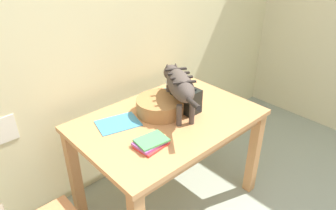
{
  "coord_description": "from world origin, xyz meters",
  "views": [
    {
      "loc": [
        -1.11,
        -0.09,
        1.86
      ],
      "look_at": [
        0.12,
        1.24,
        0.85
      ],
      "focal_mm": 33.52,
      "sensor_mm": 36.0,
      "label": 1
    }
  ],
  "objects_px": {
    "cat": "(179,84)",
    "wicker_basket": "(160,106)",
    "book_stack": "(151,143)",
    "toaster": "(186,99)",
    "saucer_bowl": "(171,95)",
    "dining_table": "(168,129)",
    "coffee_mug": "(172,87)",
    "magazine": "(118,123)"
  },
  "relations": [
    {
      "from": "coffee_mug",
      "to": "magazine",
      "type": "bearing_deg",
      "value": -175.76
    },
    {
      "from": "coffee_mug",
      "to": "cat",
      "type": "bearing_deg",
      "value": -120.43
    },
    {
      "from": "cat",
      "to": "magazine",
      "type": "relative_size",
      "value": 2.34
    },
    {
      "from": "cat",
      "to": "saucer_bowl",
      "type": "height_order",
      "value": "cat"
    },
    {
      "from": "magazine",
      "to": "wicker_basket",
      "type": "relative_size",
      "value": 0.82
    },
    {
      "from": "coffee_mug",
      "to": "wicker_basket",
      "type": "bearing_deg",
      "value": -151.93
    },
    {
      "from": "cat",
      "to": "magazine",
      "type": "height_order",
      "value": "cat"
    },
    {
      "from": "dining_table",
      "to": "saucer_bowl",
      "type": "bearing_deg",
      "value": 42.79
    },
    {
      "from": "cat",
      "to": "saucer_bowl",
      "type": "xyz_separation_m",
      "value": [
        0.11,
        0.19,
        -0.19
      ]
    },
    {
      "from": "toaster",
      "to": "book_stack",
      "type": "bearing_deg",
      "value": -160.45
    },
    {
      "from": "wicker_basket",
      "to": "dining_table",
      "type": "bearing_deg",
      "value": -94.93
    },
    {
      "from": "saucer_bowl",
      "to": "wicker_basket",
      "type": "bearing_deg",
      "value": -151.49
    },
    {
      "from": "cat",
      "to": "toaster",
      "type": "bearing_deg",
      "value": 11.65
    },
    {
      "from": "dining_table",
      "to": "coffee_mug",
      "type": "xyz_separation_m",
      "value": [
        0.23,
        0.21,
        0.18
      ]
    },
    {
      "from": "wicker_basket",
      "to": "coffee_mug",
      "type": "bearing_deg",
      "value": 28.07
    },
    {
      "from": "coffee_mug",
      "to": "book_stack",
      "type": "xyz_separation_m",
      "value": [
        -0.51,
        -0.37,
        -0.06
      ]
    },
    {
      "from": "book_stack",
      "to": "cat",
      "type": "bearing_deg",
      "value": 23.96
    },
    {
      "from": "wicker_basket",
      "to": "magazine",
      "type": "bearing_deg",
      "value": 165.28
    },
    {
      "from": "toaster",
      "to": "magazine",
      "type": "bearing_deg",
      "value": 159.52
    },
    {
      "from": "dining_table",
      "to": "coffee_mug",
      "type": "bearing_deg",
      "value": 42.27
    },
    {
      "from": "cat",
      "to": "coffee_mug",
      "type": "xyz_separation_m",
      "value": [
        0.11,
        0.19,
        -0.13
      ]
    },
    {
      "from": "dining_table",
      "to": "saucer_bowl",
      "type": "relative_size",
      "value": 6.21
    },
    {
      "from": "dining_table",
      "to": "cat",
      "type": "bearing_deg",
      "value": 6.99
    },
    {
      "from": "cat",
      "to": "toaster",
      "type": "distance_m",
      "value": 0.14
    },
    {
      "from": "book_stack",
      "to": "toaster",
      "type": "bearing_deg",
      "value": 19.55
    },
    {
      "from": "toaster",
      "to": "coffee_mug",
      "type": "bearing_deg",
      "value": 73.94
    },
    {
      "from": "dining_table",
      "to": "toaster",
      "type": "distance_m",
      "value": 0.25
    },
    {
      "from": "saucer_bowl",
      "to": "coffee_mug",
      "type": "relative_size",
      "value": 1.59
    },
    {
      "from": "dining_table",
      "to": "coffee_mug",
      "type": "distance_m",
      "value": 0.35
    },
    {
      "from": "saucer_bowl",
      "to": "coffee_mug",
      "type": "bearing_deg",
      "value": 0.0
    },
    {
      "from": "cat",
      "to": "dining_table",
      "type": "bearing_deg",
      "value": -143.48
    },
    {
      "from": "toaster",
      "to": "cat",
      "type": "bearing_deg",
      "value": 162.13
    },
    {
      "from": "saucer_bowl",
      "to": "coffee_mug",
      "type": "height_order",
      "value": "coffee_mug"
    },
    {
      "from": "cat",
      "to": "book_stack",
      "type": "bearing_deg",
      "value": -126.52
    },
    {
      "from": "saucer_bowl",
      "to": "dining_table",
      "type": "bearing_deg",
      "value": -137.21
    },
    {
      "from": "wicker_basket",
      "to": "book_stack",
      "type": "bearing_deg",
      "value": -139.27
    },
    {
      "from": "saucer_bowl",
      "to": "cat",
      "type": "bearing_deg",
      "value": -119.53
    },
    {
      "from": "dining_table",
      "to": "toaster",
      "type": "xyz_separation_m",
      "value": [
        0.17,
        -0.0,
        0.18
      ]
    },
    {
      "from": "cat",
      "to": "coffee_mug",
      "type": "bearing_deg",
      "value": 89.1
    },
    {
      "from": "book_stack",
      "to": "wicker_basket",
      "type": "distance_m",
      "value": 0.39
    },
    {
      "from": "cat",
      "to": "wicker_basket",
      "type": "xyz_separation_m",
      "value": [
        -0.11,
        0.08,
        -0.15
      ]
    },
    {
      "from": "cat",
      "to": "wicker_basket",
      "type": "height_order",
      "value": "cat"
    }
  ]
}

